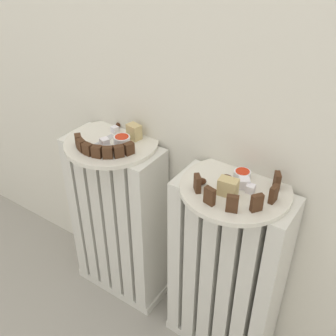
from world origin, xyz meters
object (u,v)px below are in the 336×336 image
plate_left (111,143)px  plate_right (235,189)px  radiator_right (225,275)px  jam_bowl_left (122,140)px  radiator_left (119,223)px  jam_bowl_right (242,174)px  fork (102,141)px

plate_left → plate_right: size_ratio=1.00×
radiator_right → jam_bowl_left: (-0.35, 0.00, 0.32)m
radiator_left → jam_bowl_right: 0.51m
radiator_right → radiator_left: bearing=180.0°
radiator_left → plate_right: size_ratio=2.16×
plate_left → plate_right: bearing=0.0°
radiator_right → jam_bowl_right: (-0.00, 0.04, 0.32)m
jam_bowl_right → jam_bowl_left: bearing=-173.6°
plate_right → jam_bowl_right: size_ratio=6.46×
jam_bowl_right → plate_right: bearing=-85.7°
plate_left → jam_bowl_left: size_ratio=5.82×
jam_bowl_right → radiator_right: bearing=-85.7°
jam_bowl_left → jam_bowl_right: size_ratio=1.11×
jam_bowl_left → fork: 0.06m
plate_right → fork: size_ratio=2.61×
plate_right → jam_bowl_left: bearing=179.8°
plate_left → jam_bowl_right: bearing=5.9°
radiator_right → plate_right: size_ratio=2.16×
plate_right → fork: fork is taller
radiator_left → plate_left: size_ratio=2.16×
radiator_left → plate_right: bearing=0.0°
plate_left → fork: bearing=-137.4°
radiator_right → jam_bowl_right: jam_bowl_right is taller
radiator_left → plate_right: (0.39, 0.00, 0.30)m
jam_bowl_right → fork: bearing=-172.0°
plate_right → jam_bowl_right: 0.04m
radiator_right → jam_bowl_right: size_ratio=13.97×
jam_bowl_left → plate_left: bearing=-178.3°
radiator_left → fork: size_ratio=5.64×
fork → jam_bowl_left: bearing=17.3°
plate_left → jam_bowl_left: (0.04, 0.00, 0.02)m
jam_bowl_left → fork: bearing=-162.7°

